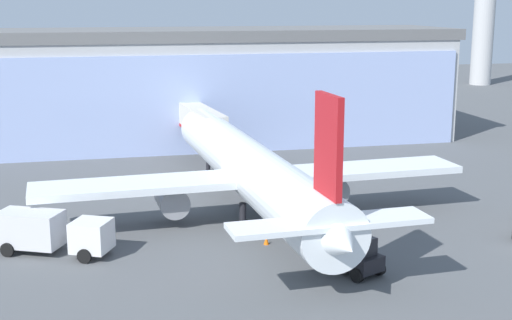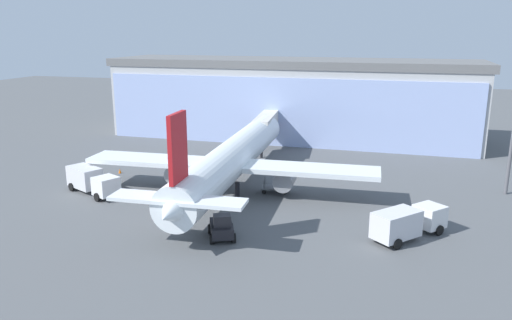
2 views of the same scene
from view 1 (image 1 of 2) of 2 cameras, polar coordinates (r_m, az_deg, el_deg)
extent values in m
plane|color=#545659|center=(48.85, 1.16, -6.04)|extent=(240.00, 240.00, 0.00)
cube|color=#B4B4B4|center=(80.93, -4.96, 5.52)|extent=(57.43, 14.46, 11.44)
cube|color=#A0B3E4|center=(73.93, -4.17, 4.42)|extent=(56.20, 0.64, 10.30)
cube|color=slate|center=(80.40, -5.05, 9.99)|extent=(58.58, 14.75, 1.20)
cube|color=beige|center=(71.09, -4.78, 3.36)|extent=(3.67, 15.03, 2.40)
cube|color=red|center=(71.27, -4.77, 2.53)|extent=(3.72, 15.04, 0.30)
cylinder|color=#4C4C51|center=(76.91, -5.77, 1.97)|extent=(0.70, 0.70, 3.07)
cylinder|color=white|center=(53.01, -0.61, -0.56)|extent=(5.59, 34.59, 3.90)
cone|color=white|center=(69.43, -4.41, 2.55)|extent=(4.05, 3.19, 3.90)
cone|color=white|center=(37.32, 6.50, -6.33)|extent=(3.71, 4.17, 3.51)
cube|color=white|center=(51.49, -0.10, -1.40)|extent=(31.67, 5.74, 0.50)
cube|color=white|center=(38.01, 5.95, -5.03)|extent=(11.10, 2.94, 0.30)
cube|color=red|center=(37.44, 5.80, 1.15)|extent=(0.52, 3.21, 5.42)
cylinder|color=gray|center=(51.05, -6.74, -3.18)|extent=(2.25, 3.30, 2.10)
cylinder|color=gray|center=(54.18, 5.85, -2.23)|extent=(2.25, 3.30, 2.10)
cylinder|color=black|center=(50.89, -1.06, -4.33)|extent=(0.50, 0.50, 1.60)
cylinder|color=black|center=(51.51, 1.46, -4.12)|extent=(0.50, 0.50, 1.60)
cylinder|color=black|center=(67.09, -3.85, -0.19)|extent=(0.40, 0.40, 1.60)
cube|color=silver|center=(45.57, -13.01, -5.91)|extent=(2.94, 2.94, 1.90)
cube|color=silver|center=(47.44, -17.62, -5.25)|extent=(4.56, 3.73, 2.20)
cylinder|color=black|center=(46.81, -12.37, -6.60)|extent=(0.94, 0.66, 0.90)
cylinder|color=black|center=(44.95, -13.55, -7.48)|extent=(0.94, 0.66, 0.90)
cylinder|color=black|center=(49.17, -17.91, -6.00)|extent=(0.94, 0.66, 0.90)
cylinder|color=black|center=(47.40, -19.25, -6.79)|extent=(0.94, 0.66, 0.90)
cube|color=slate|center=(54.88, 4.25, -3.40)|extent=(3.04, 2.08, 0.16)
cylinder|color=black|center=(53.85, 3.55, -4.04)|extent=(0.45, 0.20, 0.44)
cylinder|color=slate|center=(53.62, 3.56, -3.19)|extent=(0.08, 0.08, 0.90)
cylinder|color=black|center=(55.08, 2.87, -3.65)|extent=(0.45, 0.20, 0.44)
cylinder|color=slate|center=(54.85, 2.88, -2.82)|extent=(0.08, 0.08, 0.90)
cylinder|color=black|center=(54.87, 5.64, -3.76)|extent=(0.45, 0.20, 0.44)
cylinder|color=slate|center=(54.64, 5.66, -2.92)|extent=(0.08, 0.08, 0.90)
cylinder|color=black|center=(56.08, 4.92, -3.38)|extent=(0.45, 0.20, 0.44)
cylinder|color=slate|center=(55.86, 4.93, -2.57)|extent=(0.08, 0.08, 0.90)
cube|color=black|center=(42.49, 7.89, -7.85)|extent=(2.96, 3.66, 0.90)
cube|color=#26262B|center=(41.75, 8.56, -6.86)|extent=(1.69, 1.49, 1.00)
cylinder|color=black|center=(42.79, 5.93, -8.29)|extent=(0.65, 0.87, 0.80)
cylinder|color=black|center=(43.98, 7.65, -7.75)|extent=(0.65, 0.87, 0.80)
cylinder|color=black|center=(41.32, 8.10, -9.13)|extent=(0.65, 0.87, 0.80)
cylinder|color=black|center=(42.55, 9.81, -8.53)|extent=(0.65, 0.87, 0.80)
cone|color=orange|center=(46.99, 0.83, -6.45)|extent=(0.36, 0.36, 0.55)
cone|color=orange|center=(54.63, -17.06, -4.28)|extent=(0.36, 0.36, 0.55)
camera|label=2|loc=(28.28, 77.30, 5.70)|focal=35.00mm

